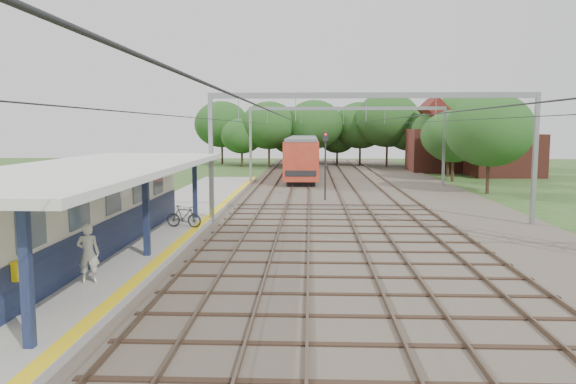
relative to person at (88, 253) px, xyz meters
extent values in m
plane|color=#2D4C1E|center=(6.63, -2.17, -1.29)|extent=(160.00, 160.00, 0.00)
cube|color=#473D33|center=(10.63, 27.83, -1.24)|extent=(18.00, 90.00, 0.10)
cube|color=gray|center=(-0.87, 11.83, -1.11)|extent=(5.00, 52.00, 0.35)
cube|color=yellow|center=(1.38, 11.83, -0.93)|extent=(0.45, 52.00, 0.01)
cube|color=beige|center=(-2.27, 4.83, 0.76)|extent=(3.20, 18.00, 3.40)
cube|color=#131D3D|center=(-0.65, 4.83, -0.24)|extent=(0.06, 18.00, 1.40)
cube|color=slate|center=(-0.64, 4.83, 1.26)|extent=(0.05, 16.00, 1.30)
cube|color=yellow|center=(-0.55, -3.17, 0.26)|extent=(0.18, 0.38, 0.50)
cube|color=#131D3D|center=(0.73, -5.17, 0.66)|extent=(0.22, 0.22, 3.20)
cube|color=#131D3D|center=(0.73, 3.83, 0.66)|extent=(0.22, 0.22, 3.20)
cube|color=#131D3D|center=(0.73, 12.83, 0.66)|extent=(0.22, 0.22, 3.20)
cube|color=silver|center=(-1.17, 3.83, 2.38)|extent=(6.40, 20.00, 0.24)
cube|color=white|center=(0.63, 1.83, 1.71)|extent=(0.06, 0.85, 0.26)
cube|color=brown|center=(2.41, 27.83, -1.11)|extent=(0.07, 88.00, 0.15)
cube|color=brown|center=(3.85, 27.83, -1.11)|extent=(0.07, 88.00, 0.15)
cube|color=brown|center=(5.41, 27.83, -1.11)|extent=(0.07, 88.00, 0.15)
cube|color=brown|center=(6.85, 27.83, -1.11)|extent=(0.07, 88.00, 0.15)
cube|color=brown|center=(9.11, 27.83, -1.11)|extent=(0.07, 88.00, 0.15)
cube|color=brown|center=(10.55, 27.83, -1.11)|extent=(0.07, 88.00, 0.15)
cube|color=brown|center=(12.71, 27.83, -1.11)|extent=(0.07, 88.00, 0.15)
cube|color=brown|center=(14.15, 27.83, -1.11)|extent=(0.07, 88.00, 0.15)
cube|color=gray|center=(1.63, 12.83, 2.21)|extent=(0.22, 0.22, 7.00)
cube|color=gray|center=(18.63, 12.83, 2.21)|extent=(0.22, 0.22, 7.00)
cube|color=gray|center=(10.13, 12.83, 5.56)|extent=(17.00, 0.20, 0.30)
cube|color=gray|center=(1.63, 32.83, 2.21)|extent=(0.22, 0.22, 7.00)
cube|color=gray|center=(18.63, 32.83, 2.21)|extent=(0.22, 0.22, 7.00)
cube|color=gray|center=(10.13, 32.83, 5.56)|extent=(17.00, 0.20, 0.30)
cylinder|color=black|center=(3.13, 27.83, 4.21)|extent=(0.02, 88.00, 0.02)
cylinder|color=black|center=(6.13, 27.83, 4.21)|extent=(0.02, 88.00, 0.02)
cylinder|color=black|center=(9.83, 27.83, 4.21)|extent=(0.02, 88.00, 0.02)
cylinder|color=black|center=(13.43, 27.83, 4.21)|extent=(0.02, 88.00, 0.02)
cylinder|color=#382619|center=(-3.37, 58.83, 0.15)|extent=(0.28, 0.28, 2.88)
ellipsoid|color=#264B1B|center=(-3.37, 58.83, 3.67)|extent=(6.72, 6.72, 5.76)
cylinder|color=#382619|center=(2.63, 60.83, -0.03)|extent=(0.28, 0.28, 2.52)
ellipsoid|color=#264B1B|center=(2.63, 60.83, 3.05)|extent=(5.88, 5.88, 5.04)
cylinder|color=#382619|center=(8.63, 57.83, 0.33)|extent=(0.28, 0.28, 3.24)
ellipsoid|color=#264B1B|center=(8.63, 57.83, 4.29)|extent=(7.56, 7.56, 6.48)
cylinder|color=#382619|center=(14.63, 59.83, 0.06)|extent=(0.28, 0.28, 2.70)
ellipsoid|color=#264B1B|center=(14.63, 59.83, 3.36)|extent=(6.30, 6.30, 5.40)
cylinder|color=#382619|center=(21.13, 35.83, -0.03)|extent=(0.28, 0.28, 2.52)
ellipsoid|color=#264B1B|center=(21.13, 35.83, 3.05)|extent=(5.88, 5.88, 5.04)
cylinder|color=#382619|center=(21.63, 51.83, 0.15)|extent=(0.28, 0.28, 2.88)
ellipsoid|color=#264B1B|center=(21.63, 51.83, 3.67)|extent=(6.72, 6.72, 5.76)
cube|color=brown|center=(27.63, 43.83, 0.96)|extent=(7.00, 6.00, 4.50)
cube|color=maroon|center=(27.63, 43.83, 4.11)|extent=(4.99, 6.12, 4.99)
cube|color=brown|center=(22.63, 49.83, 1.21)|extent=(8.00, 6.00, 5.00)
cube|color=maroon|center=(22.63, 49.83, 4.61)|extent=(5.52, 6.12, 5.52)
imported|color=beige|center=(0.00, 0.00, 0.00)|extent=(0.77, 0.59, 1.88)
imported|color=black|center=(0.78, 9.84, -0.40)|extent=(1.85, 0.84, 1.07)
cube|color=black|center=(6.13, 40.28, -0.97)|extent=(2.48, 17.70, 0.44)
cube|color=#AA2D19|center=(6.13, 40.28, 0.96)|extent=(3.10, 19.24, 3.40)
cube|color=black|center=(6.13, 40.28, 1.32)|extent=(3.14, 17.70, 0.96)
cube|color=slate|center=(6.13, 40.28, 2.78)|extent=(2.85, 19.24, 0.28)
cube|color=black|center=(6.13, 60.12, -0.97)|extent=(2.48, 17.70, 0.44)
cube|color=#AA2D19|center=(6.13, 60.12, 0.96)|extent=(3.10, 19.24, 3.40)
cube|color=black|center=(6.13, 60.12, 1.32)|extent=(3.14, 17.70, 0.96)
cube|color=slate|center=(6.13, 60.12, 2.78)|extent=(2.85, 19.24, 0.28)
cylinder|color=black|center=(7.98, 22.47, 0.94)|extent=(0.14, 0.14, 4.45)
cube|color=black|center=(7.98, 22.47, 3.26)|extent=(0.37, 0.26, 0.61)
sphere|color=red|center=(7.98, 22.37, 3.41)|extent=(0.16, 0.16, 0.16)
camera|label=1|loc=(6.89, -16.86, 3.89)|focal=35.00mm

